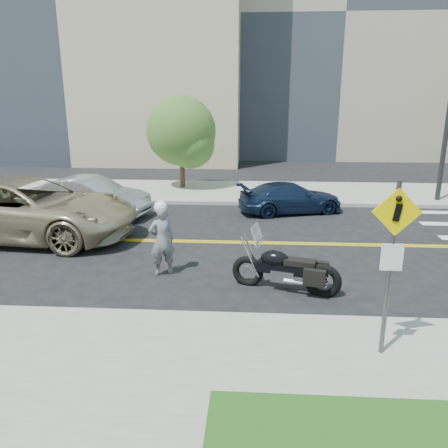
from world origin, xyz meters
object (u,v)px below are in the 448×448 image
object	(u,v)px
motorcyclist	(162,238)
motorcycle	(286,260)
suv	(28,209)
parked_car_silver	(91,197)
parked_car_blue	(290,198)
pedestrian_sign	(392,253)

from	to	relation	value
motorcyclist	motorcycle	distance (m)	3.18
motorcycle	suv	size ratio (longest dim) A/B	0.36
motorcyclist	motorcycle	bearing A→B (deg)	139.84
motorcycle	parked_car_silver	world-z (taller)	motorcycle
suv	parked_car_silver	distance (m)	3.08
motorcyclist	motorcycle	xyz separation A→B (m)	(3.07, -0.79, -0.21)
motorcyclist	parked_car_blue	size ratio (longest dim) A/B	0.47
parked_car_silver	motorcyclist	bearing A→B (deg)	-133.62
suv	parked_car_blue	size ratio (longest dim) A/B	1.68
motorcycle	parked_car_blue	world-z (taller)	motorcycle
motorcycle	parked_car_blue	size ratio (longest dim) A/B	0.61
motorcyclist	suv	bearing A→B (deg)	-55.09
parked_car_blue	motorcyclist	bearing A→B (deg)	133.69
motorcycle	parked_car_silver	bearing A→B (deg)	153.36
pedestrian_sign	parked_car_silver	xyz separation A→B (m)	(-8.43, 9.26, -1.21)
parked_car_blue	suv	bearing A→B (deg)	97.57
parked_car_silver	pedestrian_sign	bearing A→B (deg)	-125.99
parked_car_silver	parked_car_blue	xyz separation A→B (m)	(7.71, 1.01, -0.15)
motorcyclist	parked_car_silver	distance (m)	6.89
motorcyclist	suv	size ratio (longest dim) A/B	0.28
pedestrian_sign	motorcyclist	bearing A→B (deg)	141.43
motorcyclist	suv	distance (m)	5.62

